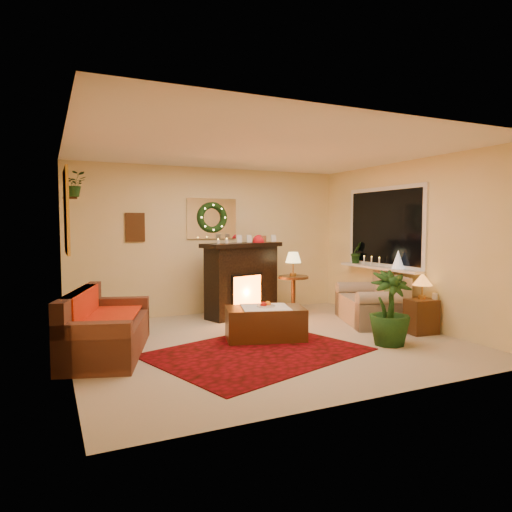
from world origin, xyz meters
name	(u,v)px	position (x,y,z in m)	size (l,w,h in m)	color
floor	(267,341)	(0.00, 0.00, 0.00)	(5.00, 5.00, 0.00)	beige
ceiling	(267,149)	(0.00, 0.00, 2.60)	(5.00, 5.00, 0.00)	white
wall_back	(212,241)	(0.00, 2.25, 1.30)	(5.00, 5.00, 0.00)	#EFD88C
wall_front	(377,258)	(0.00, -2.25, 1.30)	(5.00, 5.00, 0.00)	#EFD88C
wall_left	(67,251)	(-2.50, 0.00, 1.30)	(4.50, 4.50, 0.00)	#EFD88C
wall_right	(409,243)	(2.50, 0.00, 1.30)	(4.50, 4.50, 0.00)	#EFD88C
area_rug	(258,352)	(-0.35, -0.45, 0.01)	(2.48, 1.86, 0.01)	maroon
sofa	(108,319)	(-2.04, 0.30, 0.43)	(0.81, 1.84, 0.79)	brown
red_throw	(105,315)	(-2.06, 0.45, 0.46)	(0.78, 1.27, 0.02)	red
fireplace	(242,285)	(0.36, 1.72, 0.55)	(1.32, 0.42, 1.21)	#311B0E
poinsettia	(259,241)	(0.70, 1.73, 1.30)	(0.23, 0.23, 0.23)	red
mantel_candle_a	(218,245)	(-0.09, 1.66, 1.26)	(0.05, 0.05, 0.16)	beige
mantel_candle_b	(227,244)	(0.08, 1.70, 1.26)	(0.06, 0.06, 0.18)	white
mantel_mirror	(212,219)	(0.00, 2.23, 1.70)	(0.92, 0.02, 0.72)	white
wreath	(213,218)	(0.00, 2.19, 1.72)	(0.55, 0.55, 0.11)	#194719
wall_art	(135,227)	(-1.35, 2.23, 1.55)	(0.32, 0.03, 0.48)	#381E11
gold_mirror	(66,212)	(-2.48, 0.30, 1.75)	(0.03, 0.84, 1.00)	gold
hanging_plant	(75,196)	(-2.34, 1.05, 1.97)	(0.33, 0.28, 0.36)	#194719
loveseat	(370,297)	(2.06, 0.37, 0.42)	(0.80, 1.38, 0.80)	#B2A08F
window_frame	(385,227)	(2.48, 0.55, 1.55)	(0.03, 1.86, 1.36)	white
window_glass	(384,227)	(2.47, 0.55, 1.55)	(0.02, 1.70, 1.22)	black
window_sill	(379,268)	(2.38, 0.55, 0.87)	(0.22, 1.86, 0.04)	white
mini_tree	(398,259)	(2.39, 0.12, 1.04)	(0.20, 0.20, 0.30)	white
sill_plant	(357,253)	(2.41, 1.21, 1.08)	(0.28, 0.23, 0.51)	#10340F
side_table_round	(293,297)	(1.24, 1.45, 0.32)	(0.53, 0.53, 0.69)	black
lamp_cream	(293,265)	(1.24, 1.47, 0.88)	(0.28, 0.28, 0.43)	#E2CC78
end_table_square	(419,315)	(2.26, -0.50, 0.27)	(0.41, 0.41, 0.50)	#492A15
lamp_tiffany	(422,283)	(2.29, -0.52, 0.74)	(0.28, 0.28, 0.42)	yellow
coffee_table	(265,325)	(0.02, 0.09, 0.21)	(1.07, 0.59, 0.45)	black
fruit_bowl	(266,308)	(0.04, 0.09, 0.45)	(0.26, 0.26, 0.06)	white
floor_palm	(389,311)	(1.40, -0.84, 0.45)	(1.65, 1.65, 2.95)	#1A5219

